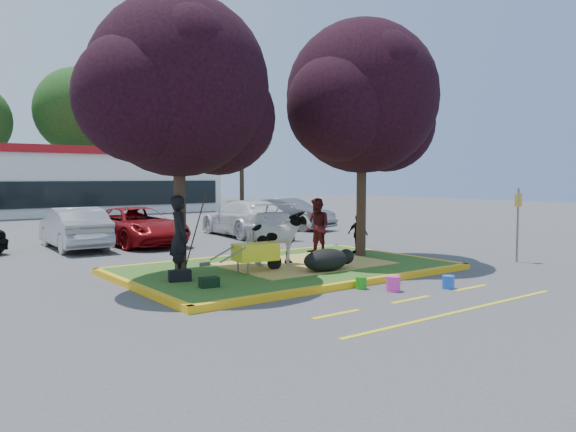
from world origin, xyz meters
TOP-DOWN VIEW (x-y plane):
  - ground at (0.00, 0.00)m, footprint 90.00×90.00m
  - median_island at (0.00, 0.00)m, footprint 8.00×5.00m
  - curb_near at (0.00, -2.58)m, footprint 8.30×0.16m
  - curb_far at (0.00, 2.58)m, footprint 8.30×0.16m
  - curb_left at (-4.08, 0.00)m, footprint 0.16×5.30m
  - curb_right at (4.08, 0.00)m, footprint 0.16×5.30m
  - straw_bedding at (0.60, 0.00)m, footprint 4.20×3.00m
  - tree_purple_left at (-2.78, 0.38)m, footprint 5.06×4.20m
  - tree_purple_right at (2.92, 0.18)m, footprint 5.30×4.40m
  - fire_lane_stripe_a at (-2.00, -4.20)m, footprint 1.10×0.12m
  - fire_lane_stripe_b at (0.00, -4.20)m, footprint 1.10×0.12m
  - fire_lane_stripe_c at (2.00, -4.20)m, footprint 1.10×0.12m
  - fire_lane_long at (0.00, -5.40)m, footprint 6.00×0.10m
  - retail_building at (2.00, 27.98)m, footprint 20.40×8.40m
  - treeline at (1.23, 37.61)m, footprint 46.58×7.80m
  - cow at (-0.19, 0.15)m, footprint 1.80×1.04m
  - calf at (0.28, -1.27)m, footprint 1.36×0.87m
  - handler at (-2.88, 0.27)m, footprint 0.60×0.78m
  - visitor_a at (2.10, 1.23)m, footprint 0.70×0.87m
  - visitor_b at (3.20, 0.65)m, footprint 0.43×0.73m
  - wheelbarrow at (-1.15, -0.33)m, footprint 1.86×0.72m
  - gear_bag_dark at (-3.17, -0.31)m, footprint 0.54×0.40m
  - gear_bag_green at (-2.98, -1.30)m, footprint 0.43×0.30m
  - sign_post at (6.34, -2.70)m, footprint 0.30×0.06m
  - bucket_green at (-0.02, -2.80)m, footprint 0.26×0.26m
  - bucket_pink at (0.34, -3.41)m, footprint 0.35×0.35m
  - bucket_blue at (1.53, -3.94)m, footprint 0.34×0.34m
  - car_silver at (-3.03, 8.04)m, footprint 1.71×4.41m
  - car_red at (-0.86, 7.91)m, footprint 2.57×5.05m
  - car_white at (3.91, 8.11)m, footprint 2.63×5.38m
  - car_grey at (7.14, 9.34)m, footprint 2.85×4.67m

SIDE VIEW (x-z plane):
  - ground at x=0.00m, z-range 0.00..0.00m
  - fire_lane_stripe_a at x=-2.00m, z-range 0.00..0.01m
  - fire_lane_stripe_b at x=0.00m, z-range 0.00..0.01m
  - fire_lane_stripe_c at x=2.00m, z-range 0.00..0.01m
  - fire_lane_long at x=0.00m, z-range 0.00..0.01m
  - median_island at x=0.00m, z-range 0.00..0.15m
  - curb_near at x=0.00m, z-range 0.00..0.15m
  - curb_far at x=0.00m, z-range 0.00..0.15m
  - curb_left at x=-4.08m, z-range 0.00..0.15m
  - curb_right at x=4.08m, z-range 0.00..0.15m
  - bucket_green at x=-0.02m, z-range 0.00..0.27m
  - bucket_blue at x=1.53m, z-range 0.00..0.29m
  - straw_bedding at x=0.60m, z-range 0.15..0.16m
  - bucket_pink at x=0.34m, z-range 0.00..0.33m
  - gear_bag_green at x=-2.98m, z-range 0.15..0.36m
  - gear_bag_dark at x=-3.17m, z-range 0.15..0.40m
  - calf at x=0.28m, z-range 0.15..0.71m
  - wheelbarrow at x=-1.15m, z-range 0.28..0.98m
  - car_red at x=-0.86m, z-range 0.00..1.37m
  - car_silver at x=-3.03m, z-range 0.00..1.43m
  - car_grey at x=7.14m, z-range 0.00..1.45m
  - visitor_b at x=3.20m, z-range 0.15..1.32m
  - car_white at x=3.91m, z-range 0.00..1.51m
  - cow at x=-0.19m, z-range 0.15..1.58m
  - visitor_a at x=2.10m, z-range 0.15..1.83m
  - handler at x=-2.88m, z-range 0.15..2.03m
  - sign_post at x=6.34m, z-range 0.23..2.37m
  - retail_building at x=2.00m, z-range 0.05..4.45m
  - tree_purple_left at x=-2.78m, z-range 1.10..7.61m
  - tree_purple_right at x=2.92m, z-range 1.15..7.97m
  - treeline at x=1.23m, z-range 0.42..15.05m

